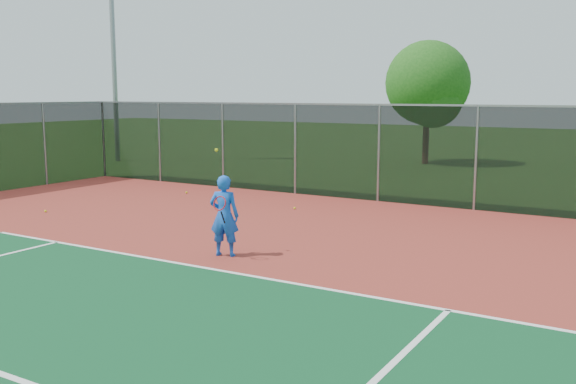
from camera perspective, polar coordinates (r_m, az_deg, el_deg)
name	(u,v)px	position (r m, az deg, el deg)	size (l,w,h in m)	color
ground	(230,352)	(8.70, -5.21, -13.98)	(120.00, 120.00, 0.00)	#265317
court_apron	(304,308)	(10.27, 1.47, -10.27)	(30.00, 20.00, 0.02)	maroon
fence_back	(476,157)	(19.15, 16.38, 3.02)	(30.00, 0.06, 3.03)	black
tennis_player	(224,216)	(13.27, -5.69, -2.10)	(0.71, 0.70, 2.22)	blue
practice_ball_0	(46,211)	(19.44, -20.75, -1.60)	(0.07, 0.07, 0.07)	yellow
practice_ball_2	(295,208)	(18.66, 0.60, -1.44)	(0.07, 0.07, 0.07)	yellow
practice_ball_4	(187,192)	(21.89, -9.01, -0.04)	(0.07, 0.07, 0.07)	yellow
floodlight_nw	(112,16)	(33.45, -15.37, 14.87)	(0.90, 0.40, 12.64)	gray
tree_back_left	(429,87)	(31.41, 12.42, 9.12)	(3.99, 3.99, 5.86)	#3D2416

